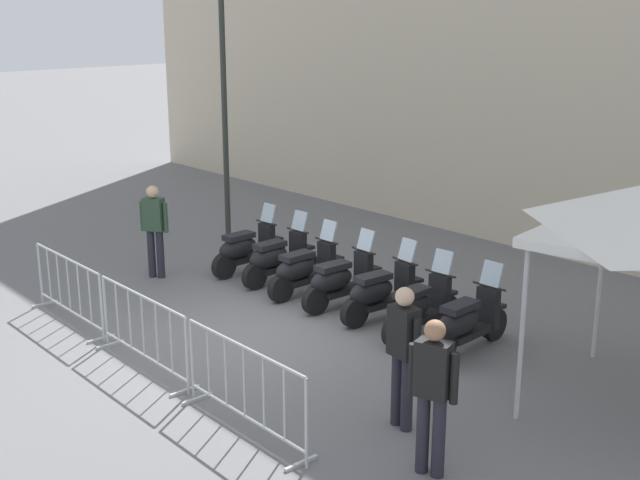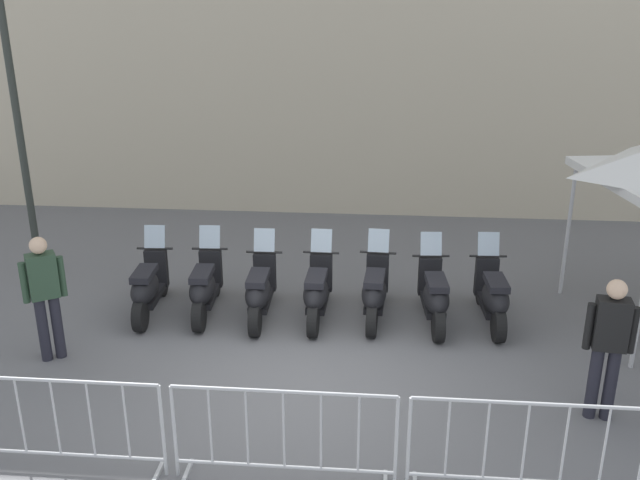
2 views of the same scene
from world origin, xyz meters
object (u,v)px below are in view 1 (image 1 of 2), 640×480
object	(u,v)px
motorcycle_6	(467,322)
barrier_segment_2	(244,389)
officer_near_row_end	(403,349)
motorcycle_3	(341,281)
motorcycle_5	(419,308)
motorcycle_1	(277,258)
officer_by_barriers	(433,389)
motorcycle_4	(381,293)
barrier_segment_1	(143,332)
barrier_segment_0	(69,290)
street_lamp	(224,84)
officer_mid_plaza	(154,226)
motorcycle_2	(305,270)
motorcycle_0	(246,249)

from	to	relation	value
motorcycle_6	barrier_segment_2	bearing A→B (deg)	-102.56
officer_near_row_end	barrier_segment_2	bearing A→B (deg)	-137.45
motorcycle_3	motorcycle_5	bearing A→B (deg)	-8.51
motorcycle_1	barrier_segment_2	xyz separation A→B (m)	(3.42, -4.24, 0.07)
motorcycle_3	officer_near_row_end	world-z (taller)	officer_near_row_end
motorcycle_3	officer_by_barriers	distance (m)	5.18
motorcycle_3	motorcycle_4	distance (m)	0.86
motorcycle_6	barrier_segment_1	bearing A→B (deg)	-133.29
barrier_segment_0	officer_by_barriers	size ratio (longest dim) A/B	1.28
motorcycle_4	officer_near_row_end	bearing A→B (deg)	-50.22
motorcycle_6	street_lamp	distance (m)	8.08
officer_near_row_end	officer_mid_plaza	size ratio (longest dim) A/B	1.00
motorcycle_5	officer_near_row_end	distance (m)	2.89
motorcycle_4	officer_by_barriers	xyz separation A→B (m)	(3.03, -3.33, 0.53)
motorcycle_5	officer_mid_plaza	bearing A→B (deg)	-172.79
barrier_segment_0	officer_by_barriers	bearing A→B (deg)	-1.01
motorcycle_3	barrier_segment_0	distance (m)	4.33
motorcycle_2	officer_near_row_end	world-z (taller)	officer_near_row_end
street_lamp	barrier_segment_2	bearing A→B (deg)	-42.56
officer_by_barriers	barrier_segment_2	bearing A→B (deg)	-164.72
officer_mid_plaza	motorcycle_3	bearing A→B (deg)	14.38
motorcycle_1	officer_mid_plaza	size ratio (longest dim) A/B	1.00
motorcycle_1	barrier_segment_0	xyz separation A→B (m)	(-1.17, -3.54, 0.07)
motorcycle_6	officer_mid_plaza	world-z (taller)	officer_mid_plaza
motorcycle_6	barrier_segment_0	bearing A→B (deg)	-151.39
motorcycle_2	officer_mid_plaza	distance (m)	2.99
motorcycle_1	motorcycle_2	bearing A→B (deg)	-13.50
motorcycle_1	motorcycle_4	xyz separation A→B (m)	(2.53, -0.33, 0.00)
barrier_segment_1	barrier_segment_0	bearing A→B (deg)	171.25
motorcycle_6	officer_near_row_end	bearing A→B (deg)	-77.54
motorcycle_2	motorcycle_0	bearing A→B (deg)	170.94
motorcycle_3	motorcycle_4	size ratio (longest dim) A/B	1.00
motorcycle_6	barrier_segment_1	world-z (taller)	motorcycle_6
motorcycle_6	motorcycle_0	bearing A→B (deg)	172.58
motorcycle_1	barrier_segment_0	world-z (taller)	motorcycle_1
barrier_segment_0	officer_near_row_end	bearing A→B (deg)	5.11
barrier_segment_1	officer_by_barriers	xyz separation A→B (m)	(4.44, 0.23, 0.45)
motorcycle_5	officer_near_row_end	world-z (taller)	officer_near_row_end
motorcycle_2	officer_near_row_end	size ratio (longest dim) A/B	1.00
motorcycle_0	barrier_segment_2	world-z (taller)	motorcycle_0
motorcycle_5	barrier_segment_1	world-z (taller)	motorcycle_5
motorcycle_4	barrier_segment_2	world-z (taller)	motorcycle_4
motorcycle_2	motorcycle_4	world-z (taller)	same
motorcycle_5	barrier_segment_2	xyz separation A→B (m)	(0.04, -3.72, 0.07)
officer_mid_plaza	motorcycle_1	bearing A→B (deg)	31.87
motorcycle_3	officer_by_barriers	size ratio (longest dim) A/B	0.99
motorcycle_0	motorcycle_6	size ratio (longest dim) A/B	1.00
street_lamp	officer_by_barriers	xyz separation A→B (m)	(8.56, -5.30, -2.33)
motorcycle_2	officer_mid_plaza	world-z (taller)	officer_mid_plaza
motorcycle_1	motorcycle_6	world-z (taller)	same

